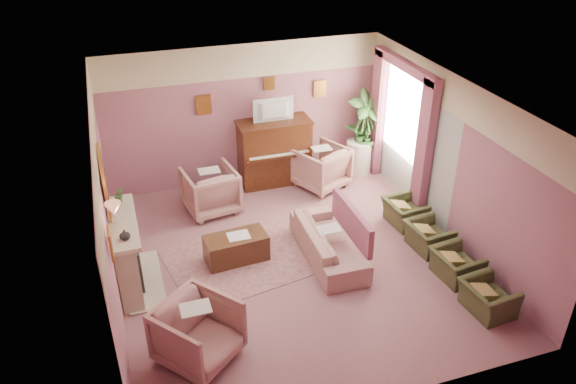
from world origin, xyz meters
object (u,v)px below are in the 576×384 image
object	(u,v)px
piano	(274,153)
side_table	(358,157)
olive_chair_b	(456,261)
television	(275,109)
floral_armchair_front	(198,330)
sofa	(329,237)
olive_chair_d	(405,208)
floral_armchair_right	(321,165)
olive_chair_a	(488,294)
olive_chair_c	(429,233)
floral_armchair_left	(210,188)
coffee_table	(236,248)

from	to	relation	value
piano	side_table	bearing A→B (deg)	-4.55
piano	olive_chair_b	size ratio (longest dim) A/B	1.94
television	floral_armchair_front	size ratio (longest dim) A/B	0.85
television	sofa	size ratio (longest dim) A/B	0.42
floral_armchair_front	olive_chair_d	size ratio (longest dim) A/B	1.31
sofa	piano	bearing A→B (deg)	91.48
floral_armchair_right	olive_chair_a	xyz separation A→B (m)	(0.92, -4.24, -0.16)
olive_chair_b	olive_chair_c	xyz separation A→B (m)	(0.00, 0.82, 0.00)
piano	olive_chair_d	bearing A→B (deg)	-52.21
piano	floral_armchair_right	world-z (taller)	piano
olive_chair_b	olive_chair_d	world-z (taller)	same
sofa	olive_chair_c	world-z (taller)	sofa
piano	floral_armchair_left	size ratio (longest dim) A/B	1.48
piano	olive_chair_d	distance (m)	2.87
olive_chair_c	side_table	world-z (taller)	side_table
olive_chair_b	floral_armchair_right	bearing A→B (deg)	105.09
olive_chair_b	television	bearing A→B (deg)	114.45
television	olive_chair_a	distance (m)	5.14
piano	television	xyz separation A→B (m)	(0.00, -0.05, 0.95)
coffee_table	side_table	distance (m)	3.89
olive_chair_a	floral_armchair_left	bearing A→B (deg)	128.73
coffee_table	floral_armchair_left	size ratio (longest dim) A/B	1.06
piano	floral_armchair_right	xyz separation A→B (m)	(0.83, -0.47, -0.18)
olive_chair_d	floral_armchair_right	bearing A→B (deg)	117.40
sofa	floral_armchair_right	distance (m)	2.41
floral_armchair_front	olive_chair_a	world-z (taller)	floral_armchair_front
floral_armchair_left	floral_armchair_right	size ratio (longest dim) A/B	1.00
olive_chair_c	olive_chair_a	bearing A→B (deg)	-90.00
floral_armchair_right	olive_chair_c	size ratio (longest dim) A/B	1.31
olive_chair_a	olive_chair_c	xyz separation A→B (m)	(0.00, 1.64, 0.00)
piano	floral_armchair_front	distance (m)	4.91
piano	olive_chair_d	world-z (taller)	piano
sofa	floral_armchair_front	bearing A→B (deg)	-147.39
sofa	side_table	xyz separation A→B (m)	(1.73, 2.62, -0.04)
piano	olive_chair_b	world-z (taller)	piano
sofa	olive_chair_c	bearing A→B (deg)	-10.38
piano	olive_chair_b	xyz separation A→B (m)	(1.75, -3.89, -0.34)
olive_chair_a	sofa	bearing A→B (deg)	130.73
coffee_table	olive_chair_a	xyz separation A→B (m)	(3.13, -2.35, 0.09)
television	side_table	distance (m)	2.19
floral_armchair_front	olive_chair_a	distance (m)	4.11
piano	floral_armchair_left	xyz separation A→B (m)	(-1.46, -0.72, -0.18)
coffee_table	floral_armchair_left	distance (m)	1.67
olive_chair_b	olive_chair_d	bearing A→B (deg)	90.00
sofa	olive_chair_d	size ratio (longest dim) A/B	2.64
television	sofa	distance (m)	2.98
piano	olive_chair_b	distance (m)	4.28
floral_armchair_right	olive_chair_d	distance (m)	2.01
television	sofa	world-z (taller)	television
coffee_table	floral_armchair_left	bearing A→B (deg)	92.62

